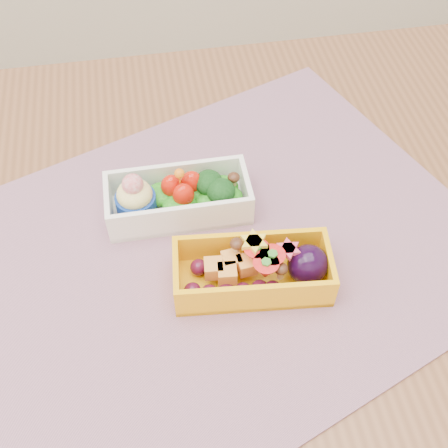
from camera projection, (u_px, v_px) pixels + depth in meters
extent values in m
cube|color=brown|center=(209.00, 287.00, 0.60)|extent=(1.20, 0.80, 0.04)
cylinder|color=brown|center=(446.00, 208.00, 1.16)|extent=(0.06, 0.06, 0.71)
cube|color=#A2707B|center=(218.00, 251.00, 0.60)|extent=(0.67, 0.59, 0.00)
cube|color=white|center=(178.00, 198.00, 0.62)|extent=(0.16, 0.07, 0.04)
ellipsoid|color=green|center=(179.00, 202.00, 0.62)|extent=(0.15, 0.06, 0.02)
cylinder|color=navy|center=(137.00, 205.00, 0.61)|extent=(0.04, 0.04, 0.03)
sphere|color=red|center=(133.00, 184.00, 0.59)|extent=(0.02, 0.02, 0.02)
ellipsoid|color=red|center=(172.00, 186.00, 0.61)|extent=(0.02, 0.02, 0.03)
ellipsoid|color=red|center=(184.00, 195.00, 0.61)|extent=(0.02, 0.02, 0.03)
ellipsoid|color=red|center=(192.00, 182.00, 0.62)|extent=(0.02, 0.02, 0.03)
sphere|color=orange|center=(179.00, 173.00, 0.59)|extent=(0.01, 0.01, 0.01)
ellipsoid|color=black|center=(209.00, 183.00, 0.62)|extent=(0.03, 0.03, 0.03)
ellipsoid|color=black|center=(221.00, 191.00, 0.61)|extent=(0.03, 0.03, 0.03)
ellipsoid|color=#3F2111|center=(234.00, 177.00, 0.62)|extent=(0.01, 0.01, 0.01)
cube|color=#FBAD0C|center=(252.00, 271.00, 0.56)|extent=(0.16, 0.08, 0.04)
ellipsoid|color=#470D24|center=(221.00, 280.00, 0.56)|extent=(0.09, 0.05, 0.02)
cube|color=orange|center=(229.00, 267.00, 0.55)|extent=(0.04, 0.04, 0.02)
cone|color=red|center=(256.00, 255.00, 0.55)|extent=(0.03, 0.03, 0.03)
cone|color=red|center=(272.00, 262.00, 0.55)|extent=(0.03, 0.03, 0.03)
cone|color=red|center=(265.00, 270.00, 0.54)|extent=(0.03, 0.03, 0.03)
cylinder|color=yellow|center=(254.00, 242.00, 0.55)|extent=(0.03, 0.03, 0.01)
cylinder|color=#E53F5B|center=(288.00, 249.00, 0.55)|extent=(0.03, 0.03, 0.01)
ellipsoid|color=#3F2111|center=(236.00, 253.00, 0.56)|extent=(0.01, 0.01, 0.01)
ellipsoid|color=#3F2111|center=(280.00, 273.00, 0.55)|extent=(0.01, 0.01, 0.01)
ellipsoid|color=black|center=(308.00, 265.00, 0.56)|extent=(0.04, 0.04, 0.04)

